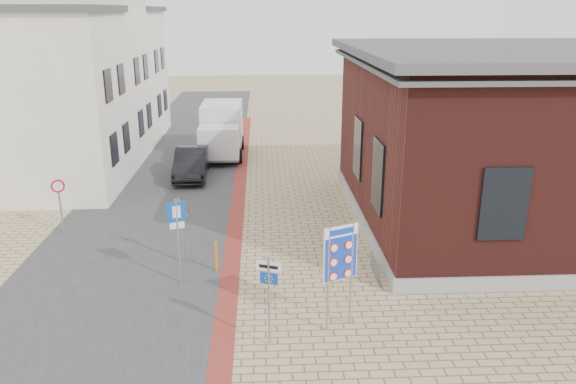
{
  "coord_description": "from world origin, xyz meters",
  "views": [
    {
      "loc": [
        -0.95,
        -13.87,
        8.11
      ],
      "look_at": [
        -0.05,
        4.24,
        2.2
      ],
      "focal_mm": 35.0,
      "sensor_mm": 36.0,
      "label": 1
    }
  ],
  "objects_px": {
    "box_truck": "(222,130)",
    "sedan": "(191,163)",
    "parking_sign": "(177,226)",
    "bollard": "(216,257)",
    "border_sign": "(340,255)",
    "essen_sign": "(269,287)"
  },
  "relations": [
    {
      "from": "essen_sign",
      "to": "bollard",
      "type": "relative_size",
      "value": 2.45
    },
    {
      "from": "border_sign",
      "to": "parking_sign",
      "type": "relative_size",
      "value": 1.06
    },
    {
      "from": "sedan",
      "to": "box_truck",
      "type": "height_order",
      "value": "box_truck"
    },
    {
      "from": "sedan",
      "to": "border_sign",
      "type": "relative_size",
      "value": 1.53
    },
    {
      "from": "essen_sign",
      "to": "bollard",
      "type": "height_order",
      "value": "essen_sign"
    },
    {
      "from": "box_truck",
      "to": "sedan",
      "type": "bearing_deg",
      "value": -105.89
    },
    {
      "from": "essen_sign",
      "to": "parking_sign",
      "type": "xyz_separation_m",
      "value": [
        -2.7,
        3.5,
        0.28
      ]
    },
    {
      "from": "sedan",
      "to": "parking_sign",
      "type": "bearing_deg",
      "value": -87.27
    },
    {
      "from": "sedan",
      "to": "bollard",
      "type": "bearing_deg",
      "value": -81.51
    },
    {
      "from": "parking_sign",
      "to": "bollard",
      "type": "relative_size",
      "value": 2.76
    },
    {
      "from": "parking_sign",
      "to": "sedan",
      "type": "bearing_deg",
      "value": 76.01
    },
    {
      "from": "box_truck",
      "to": "border_sign",
      "type": "distance_m",
      "value": 19.36
    },
    {
      "from": "border_sign",
      "to": "bollard",
      "type": "height_order",
      "value": "border_sign"
    },
    {
      "from": "sedan",
      "to": "border_sign",
      "type": "height_order",
      "value": "border_sign"
    },
    {
      "from": "border_sign",
      "to": "bollard",
      "type": "bearing_deg",
      "value": 110.48
    },
    {
      "from": "sedan",
      "to": "box_truck",
      "type": "bearing_deg",
      "value": 72.02
    },
    {
      "from": "box_truck",
      "to": "parking_sign",
      "type": "distance_m",
      "value": 16.12
    },
    {
      "from": "box_truck",
      "to": "border_sign",
      "type": "bearing_deg",
      "value": -77.21
    },
    {
      "from": "box_truck",
      "to": "essen_sign",
      "type": "xyz_separation_m",
      "value": [
        2.4,
        -19.61,
        0.1
      ]
    },
    {
      "from": "sedan",
      "to": "bollard",
      "type": "xyz_separation_m",
      "value": [
        2.02,
        -10.89,
        -0.24
      ]
    },
    {
      "from": "border_sign",
      "to": "essen_sign",
      "type": "bearing_deg",
      "value": 177.59
    },
    {
      "from": "essen_sign",
      "to": "bollard",
      "type": "xyz_separation_m",
      "value": [
        -1.65,
        4.3,
        -1.12
      ]
    }
  ]
}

